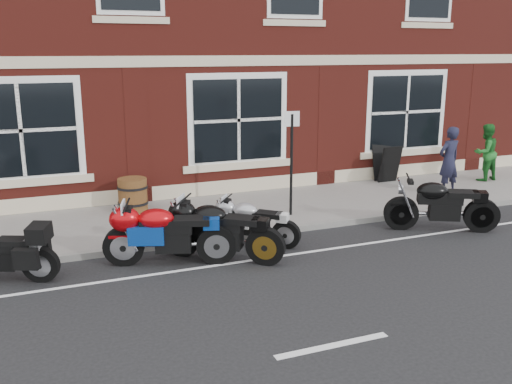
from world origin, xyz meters
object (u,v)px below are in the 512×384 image
a_board_sign (386,163)px  parking_sign (292,156)px  moto_sport_red (167,232)px  moto_sport_black (221,228)px  pedestrian_right (485,152)px  moto_sport_silver (253,220)px  pedestrian_left (449,161)px  barrel_planter (133,195)px  moto_naked_black (439,203)px

a_board_sign → parking_sign: bearing=-154.1°
moto_sport_red → a_board_sign: a_board_sign is taller
moto_sport_black → pedestrian_right: bearing=-33.5°
a_board_sign → moto_sport_black: bearing=-149.8°
moto_sport_black → a_board_sign: (6.06, 3.75, 0.04)m
moto_sport_silver → pedestrian_left: size_ratio=0.83×
moto_sport_red → pedestrian_right: pedestrian_right is taller
pedestrian_left → pedestrian_right: (1.99, 0.86, -0.07)m
pedestrian_right → moto_sport_black: bearing=13.6°
barrel_planter → parking_sign: (3.17, -1.60, 0.94)m
moto_sport_black → a_board_sign: a_board_sign is taller
moto_sport_black → moto_naked_black: bearing=-52.5°
moto_sport_red → moto_naked_black: (5.65, -0.21, 0.00)m
moto_naked_black → barrel_planter: (-5.68, 3.43, -0.11)m
moto_sport_black → moto_sport_silver: moto_sport_black is taller
moto_sport_silver → a_board_sign: 6.09m
moto_sport_silver → parking_sign: bearing=-5.8°
moto_sport_black → moto_naked_black: size_ratio=0.88×
pedestrian_left → barrel_planter: 7.76m
moto_sport_silver → moto_naked_black: moto_naked_black is taller
parking_sign → pedestrian_right: bearing=19.9°
moto_sport_silver → a_board_sign: a_board_sign is taller
pedestrian_left → barrel_planter: size_ratio=2.27×
pedestrian_right → a_board_sign: pedestrian_right is taller
moto_sport_silver → parking_sign: size_ratio=0.62×
moto_sport_black → parking_sign: (2.21, 1.75, 0.85)m
parking_sign → pedestrian_left: bearing=13.1°
moto_sport_black → moto_naked_black: moto_naked_black is taller
moto_sport_silver → moto_naked_black: size_ratio=0.67×
moto_sport_silver → parking_sign: (1.35, 1.17, 0.96)m
pedestrian_left → pedestrian_right: pedestrian_left is taller
moto_sport_red → moto_sport_black: size_ratio=1.20×
moto_sport_red → moto_sport_black: bearing=-79.5°
moto_naked_black → moto_sport_silver: bearing=108.5°
moto_sport_red → barrel_planter: size_ratio=2.98×
moto_sport_silver → moto_naked_black: 3.93m
moto_naked_black → a_board_sign: (1.33, 3.83, 0.03)m
moto_naked_black → parking_sign: bearing=82.1°
a_board_sign → moto_sport_silver: bearing=-150.2°
pedestrian_left → moto_sport_black: bearing=9.4°
pedestrian_right → parking_sign: 6.55m
pedestrian_left → pedestrian_right: 2.17m
moto_sport_silver → moto_sport_red: bearing=147.3°
moto_sport_black → a_board_sign: 7.12m
moto_sport_red → barrel_planter: bearing=19.3°
a_board_sign → pedestrian_right: bearing=-21.1°
pedestrian_left → barrel_planter: (-7.62, 1.38, -0.48)m
moto_naked_black → barrel_planter: size_ratio=2.83×
moto_sport_black → barrel_planter: bearing=54.3°
moto_sport_red → moto_sport_silver: 1.84m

